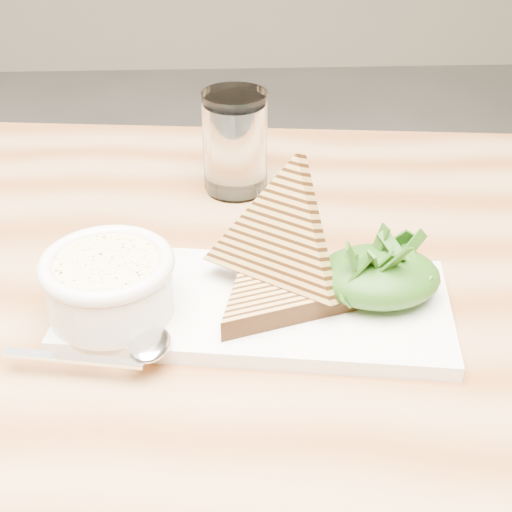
{
  "coord_description": "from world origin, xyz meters",
  "views": [
    {
      "loc": [
        0.07,
        -0.43,
        1.14
      ],
      "look_at": [
        0.09,
        0.12,
        0.78
      ],
      "focal_mm": 50.0,
      "sensor_mm": 36.0,
      "label": 1
    }
  ],
  "objects_px": {
    "table_top": "(170,332)",
    "platter": "(257,305)",
    "soup_bowl": "(110,291)",
    "glass_far": "(235,140)",
    "glass_near": "(235,148)"
  },
  "relations": [
    {
      "from": "table_top",
      "to": "platter",
      "type": "xyz_separation_m",
      "value": [
        0.08,
        0.0,
        0.03
      ]
    },
    {
      "from": "soup_bowl",
      "to": "glass_near",
      "type": "xyz_separation_m",
      "value": [
        0.12,
        0.26,
        0.02
      ]
    },
    {
      "from": "glass_far",
      "to": "soup_bowl",
      "type": "bearing_deg",
      "value": -113.26
    },
    {
      "from": "platter",
      "to": "soup_bowl",
      "type": "height_order",
      "value": "soup_bowl"
    },
    {
      "from": "platter",
      "to": "glass_near",
      "type": "height_order",
      "value": "glass_near"
    },
    {
      "from": "platter",
      "to": "soup_bowl",
      "type": "bearing_deg",
      "value": -174.78
    },
    {
      "from": "platter",
      "to": "table_top",
      "type": "bearing_deg",
      "value": -178.64
    },
    {
      "from": "table_top",
      "to": "soup_bowl",
      "type": "bearing_deg",
      "value": -168.35
    },
    {
      "from": "glass_near",
      "to": "platter",
      "type": "bearing_deg",
      "value": -86.62
    },
    {
      "from": "glass_near",
      "to": "glass_far",
      "type": "xyz_separation_m",
      "value": [
        0.0,
        0.01,
        0.0
      ]
    },
    {
      "from": "table_top",
      "to": "glass_near",
      "type": "relative_size",
      "value": 12.13
    },
    {
      "from": "table_top",
      "to": "platter",
      "type": "distance_m",
      "value": 0.09
    },
    {
      "from": "table_top",
      "to": "soup_bowl",
      "type": "height_order",
      "value": "soup_bowl"
    },
    {
      "from": "soup_bowl",
      "to": "table_top",
      "type": "bearing_deg",
      "value": 11.65
    },
    {
      "from": "table_top",
      "to": "glass_far",
      "type": "xyz_separation_m",
      "value": [
        0.07,
        0.26,
        0.08
      ]
    }
  ]
}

